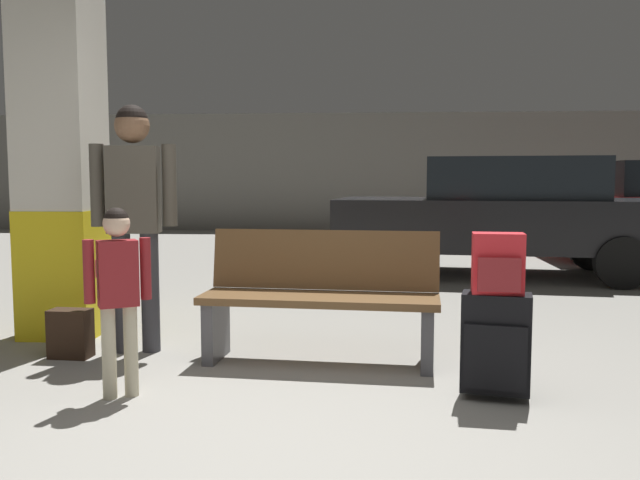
{
  "coord_description": "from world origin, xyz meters",
  "views": [
    {
      "loc": [
        0.44,
        -2.92,
        1.24
      ],
      "look_at": [
        0.14,
        1.3,
        0.85
      ],
      "focal_mm": 36.99,
      "sensor_mm": 36.0,
      "label": 1
    }
  ],
  "objects_px": {
    "adult": "(134,201)",
    "backpack_dark_floor": "(71,334)",
    "child": "(118,281)",
    "parked_car_near": "(502,213)",
    "structural_pillar": "(61,160)",
    "bench": "(321,297)",
    "suitcase": "(496,343)",
    "backpack_bright": "(498,264)"
  },
  "relations": [
    {
      "from": "structural_pillar",
      "to": "backpack_dark_floor",
      "type": "bearing_deg",
      "value": -62.92
    },
    {
      "from": "backpack_bright",
      "to": "parked_car_near",
      "type": "relative_size",
      "value": 0.08
    },
    {
      "from": "bench",
      "to": "parked_car_near",
      "type": "relative_size",
      "value": 0.38
    },
    {
      "from": "parked_car_near",
      "to": "structural_pillar",
      "type": "bearing_deg",
      "value": -139.52
    },
    {
      "from": "suitcase",
      "to": "bench",
      "type": "bearing_deg",
      "value": 145.27
    },
    {
      "from": "backpack_bright",
      "to": "parked_car_near",
      "type": "bearing_deg",
      "value": 78.43
    },
    {
      "from": "backpack_bright",
      "to": "child",
      "type": "height_order",
      "value": "child"
    },
    {
      "from": "structural_pillar",
      "to": "parked_car_near",
      "type": "xyz_separation_m",
      "value": [
        4.12,
        3.52,
        -0.59
      ]
    },
    {
      "from": "structural_pillar",
      "to": "backpack_bright",
      "type": "bearing_deg",
      "value": -23.28
    },
    {
      "from": "bench",
      "to": "child",
      "type": "height_order",
      "value": "child"
    },
    {
      "from": "backpack_bright",
      "to": "suitcase",
      "type": "bearing_deg",
      "value": 140.45
    },
    {
      "from": "backpack_dark_floor",
      "to": "parked_car_near",
      "type": "distance_m",
      "value": 5.68
    },
    {
      "from": "parked_car_near",
      "to": "child",
      "type": "bearing_deg",
      "value": -122.06
    },
    {
      "from": "structural_pillar",
      "to": "bench",
      "type": "xyz_separation_m",
      "value": [
        2.09,
        -0.62,
        -0.95
      ]
    },
    {
      "from": "backpack_dark_floor",
      "to": "parked_car_near",
      "type": "xyz_separation_m",
      "value": [
        3.78,
        4.19,
        0.64
      ]
    },
    {
      "from": "structural_pillar",
      "to": "suitcase",
      "type": "xyz_separation_m",
      "value": [
        3.13,
        -1.35,
        -1.07
      ]
    },
    {
      "from": "adult",
      "to": "parked_car_near",
      "type": "xyz_separation_m",
      "value": [
        3.38,
        4.0,
        -0.28
      ]
    },
    {
      "from": "child",
      "to": "bench",
      "type": "bearing_deg",
      "value": 37.85
    },
    {
      "from": "adult",
      "to": "parked_car_near",
      "type": "bearing_deg",
      "value": 49.86
    },
    {
      "from": "structural_pillar",
      "to": "bench",
      "type": "height_order",
      "value": "structural_pillar"
    },
    {
      "from": "suitcase",
      "to": "backpack_bright",
      "type": "bearing_deg",
      "value": -39.55
    },
    {
      "from": "backpack_dark_floor",
      "to": "bench",
      "type": "bearing_deg",
      "value": 1.51
    },
    {
      "from": "structural_pillar",
      "to": "adult",
      "type": "height_order",
      "value": "structural_pillar"
    },
    {
      "from": "structural_pillar",
      "to": "child",
      "type": "bearing_deg",
      "value": -55.76
    },
    {
      "from": "child",
      "to": "adult",
      "type": "relative_size",
      "value": 0.62
    },
    {
      "from": "suitcase",
      "to": "parked_car_near",
      "type": "distance_m",
      "value": 4.99
    },
    {
      "from": "bench",
      "to": "parked_car_near",
      "type": "bearing_deg",
      "value": 63.82
    },
    {
      "from": "child",
      "to": "adult",
      "type": "bearing_deg",
      "value": 104.28
    },
    {
      "from": "structural_pillar",
      "to": "adult",
      "type": "distance_m",
      "value": 0.94
    },
    {
      "from": "child",
      "to": "parked_car_near",
      "type": "distance_m",
      "value": 5.89
    },
    {
      "from": "adult",
      "to": "backpack_dark_floor",
      "type": "bearing_deg",
      "value": -155.23
    },
    {
      "from": "backpack_bright",
      "to": "structural_pillar",
      "type": "bearing_deg",
      "value": 156.72
    },
    {
      "from": "suitcase",
      "to": "adult",
      "type": "bearing_deg",
      "value": 160.06
    },
    {
      "from": "backpack_dark_floor",
      "to": "structural_pillar",
      "type": "bearing_deg",
      "value": 117.08
    },
    {
      "from": "adult",
      "to": "backpack_dark_floor",
      "type": "distance_m",
      "value": 1.02
    },
    {
      "from": "child",
      "to": "parked_car_near",
      "type": "relative_size",
      "value": 0.25
    },
    {
      "from": "structural_pillar",
      "to": "bench",
      "type": "relative_size",
      "value": 1.72
    },
    {
      "from": "backpack_bright",
      "to": "adult",
      "type": "xyz_separation_m",
      "value": [
        -2.38,
        0.86,
        0.32
      ]
    },
    {
      "from": "adult",
      "to": "parked_car_near",
      "type": "relative_size",
      "value": 0.41
    },
    {
      "from": "suitcase",
      "to": "backpack_dark_floor",
      "type": "xyz_separation_m",
      "value": [
        -2.79,
        0.68,
        -0.15
      ]
    },
    {
      "from": "suitcase",
      "to": "parked_car_near",
      "type": "height_order",
      "value": "parked_car_near"
    },
    {
      "from": "backpack_bright",
      "to": "backpack_dark_floor",
      "type": "height_order",
      "value": "backpack_bright"
    }
  ]
}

